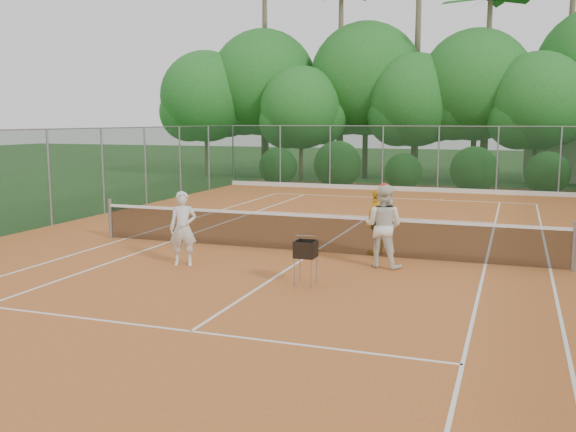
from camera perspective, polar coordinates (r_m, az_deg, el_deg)
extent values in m
plane|color=#1F4418|center=(16.01, 2.26, -3.34)|extent=(120.00, 120.00, 0.00)
cube|color=#B46129|center=(16.01, 2.26, -3.30)|extent=(18.00, 36.00, 0.02)
cylinder|color=gray|center=(18.53, -15.52, -0.23)|extent=(0.10, 0.10, 1.10)
cylinder|color=gray|center=(15.26, 24.09, -2.49)|extent=(0.10, 0.10, 1.10)
cube|color=black|center=(15.92, 2.27, -1.65)|extent=(11.87, 0.03, 0.86)
cube|color=white|center=(15.84, 2.28, 0.01)|extent=(11.87, 0.04, 0.07)
imported|color=silver|center=(14.69, -9.31, -1.09)|extent=(0.72, 0.59, 1.69)
imported|color=white|center=(14.45, 8.46, -0.88)|extent=(1.02, 0.86, 1.86)
ellipsoid|color=red|center=(14.33, 8.54, 2.64)|extent=(0.22, 0.22, 0.14)
imported|color=yellow|center=(15.81, 7.98, -0.51)|extent=(0.69, 1.03, 1.62)
cylinder|color=gray|center=(12.71, 0.56, -5.05)|extent=(0.02, 0.02, 0.57)
cylinder|color=gray|center=(12.93, 2.56, -4.82)|extent=(0.02, 0.02, 0.57)
cube|color=black|center=(12.72, 1.58, -2.95)|extent=(0.40, 0.40, 0.33)
sphere|color=#B6D030|center=(27.85, 1.03, 1.84)|extent=(0.07, 0.07, 0.07)
sphere|color=#B5D130|center=(27.23, 13.48, 1.46)|extent=(0.07, 0.07, 0.07)
sphere|color=#B5CA2E|center=(26.67, 17.92, 1.13)|extent=(0.07, 0.07, 0.07)
cube|color=white|center=(27.44, 9.70, 1.56)|extent=(11.03, 0.06, 0.01)
cube|color=white|center=(18.37, -14.30, -1.99)|extent=(0.06, 23.77, 0.01)
cube|color=white|center=(15.33, 22.29, -4.42)|extent=(0.06, 23.77, 0.01)
cube|color=white|center=(17.65, -10.59, -2.29)|extent=(0.06, 23.77, 0.01)
cube|color=white|center=(15.32, 17.14, -4.17)|extent=(0.06, 23.77, 0.01)
cube|color=white|center=(22.11, 7.23, -0.05)|extent=(8.23, 0.06, 0.01)
cube|color=white|center=(10.28, -8.62, -10.10)|extent=(8.23, 0.06, 0.01)
cube|color=white|center=(16.01, 2.27, -3.26)|extent=(0.06, 12.80, 0.01)
cube|color=#19381E|center=(30.37, 10.80, 5.03)|extent=(18.00, 0.02, 3.00)
cylinder|color=gray|center=(32.98, -4.91, 5.41)|extent=(0.07, 0.07, 3.00)
cylinder|color=gray|center=(32.98, -4.91, 5.41)|extent=(0.07, 0.07, 3.00)
cylinder|color=brown|center=(38.08, -7.23, 6.32)|extent=(0.26, 0.26, 3.75)
sphere|color=#216020|center=(38.08, -7.31, 10.50)|extent=(5.25, 5.25, 5.25)
cylinder|color=brown|center=(38.20, -2.17, 6.88)|extent=(0.30, 0.30, 4.40)
sphere|color=#216020|center=(38.25, -2.19, 11.76)|extent=(6.16, 6.16, 6.16)
cylinder|color=brown|center=(35.31, 1.18, 5.77)|extent=(0.22, 0.22, 3.20)
sphere|color=#216020|center=(35.28, 1.19, 9.62)|extent=(4.48, 4.48, 4.48)
cylinder|color=brown|center=(36.89, 6.88, 6.84)|extent=(0.31, 0.31, 4.50)
sphere|color=#216020|center=(36.95, 6.97, 12.01)|extent=(6.30, 6.30, 6.30)
cylinder|color=brown|center=(34.88, 11.15, 5.83)|extent=(0.24, 0.24, 3.50)
sphere|color=#216020|center=(34.86, 11.27, 10.08)|extent=(4.90, 4.90, 4.90)
cylinder|color=brown|center=(35.05, 16.17, 6.16)|extent=(0.28, 0.28, 4.10)
sphere|color=#216020|center=(35.07, 16.37, 11.11)|extent=(5.74, 5.74, 5.74)
cylinder|color=brown|center=(33.81, 21.11, 5.25)|extent=(0.23, 0.23, 3.40)
sphere|color=#216020|center=(33.78, 21.34, 9.52)|extent=(4.76, 4.76, 4.76)
cone|color=brown|center=(39.89, -2.07, 13.13)|extent=(0.44, 0.44, 13.00)
cone|color=brown|center=(37.30, 4.67, 11.89)|extent=(0.44, 0.44, 11.00)
cone|color=brown|center=(38.61, 11.44, 14.61)|extent=(0.44, 0.44, 15.00)
cone|color=brown|center=(35.54, 17.24, 10.90)|extent=(0.44, 0.44, 10.00)
cone|color=brown|center=(37.63, 23.67, 11.95)|extent=(0.44, 0.44, 12.00)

